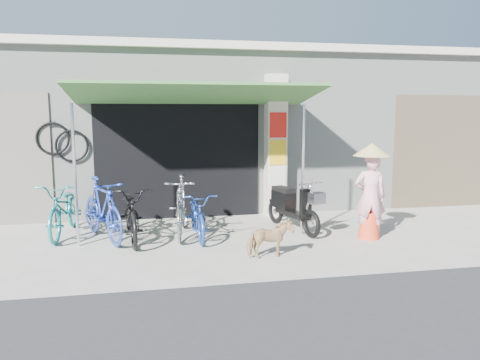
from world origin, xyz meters
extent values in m
plane|color=#A8A298|center=(0.00, 0.00, 0.00)|extent=(80.00, 80.00, 0.00)
cube|color=#A6ACA3|center=(0.00, 5.10, 1.75)|extent=(12.00, 5.00, 3.50)
cube|color=beige|center=(0.00, 5.10, 3.58)|extent=(12.30, 5.30, 0.16)
cube|color=black|center=(-1.20, 2.58, 1.25)|extent=(3.40, 0.06, 2.50)
cube|color=black|center=(-1.20, 2.59, 0.55)|extent=(3.06, 0.04, 1.10)
torus|color=black|center=(-3.30, 2.54, 1.55)|extent=(0.65, 0.05, 0.65)
cylinder|color=silver|center=(-3.30, 2.56, 1.87)|extent=(0.02, 0.02, 0.12)
torus|color=black|center=(-3.65, 2.54, 1.70)|extent=(0.65, 0.05, 0.65)
cylinder|color=silver|center=(-3.65, 2.56, 2.02)|extent=(0.02, 0.02, 0.12)
cube|color=beige|center=(0.85, 2.45, 1.50)|extent=(0.42, 0.42, 3.00)
cube|color=red|center=(0.85, 2.23, 1.95)|extent=(0.36, 0.02, 0.52)
cube|color=gold|center=(0.85, 2.23, 1.38)|extent=(0.36, 0.02, 0.52)
cube|color=beige|center=(0.85, 2.23, 0.82)|extent=(0.36, 0.02, 0.50)
cube|color=#35672E|center=(-0.90, 1.65, 2.55)|extent=(4.60, 1.88, 0.35)
cylinder|color=silver|center=(-3.00, 0.75, 1.18)|extent=(0.05, 0.05, 2.36)
cylinder|color=silver|center=(0.90, 0.75, 1.18)|extent=(0.05, 0.05, 2.36)
cube|color=brown|center=(5.00, 2.59, 1.30)|extent=(2.60, 0.06, 2.60)
imported|color=teal|center=(-3.32, 1.51, 0.49)|extent=(0.82, 1.93, 0.98)
imported|color=#213A98|center=(-2.62, 1.07, 0.55)|extent=(1.21, 1.87, 1.09)
imported|color=black|center=(-2.13, 0.94, 0.49)|extent=(0.85, 1.92, 0.98)
imported|color=#9A9A9E|center=(-1.26, 1.12, 0.54)|extent=(0.72, 1.86, 1.09)
imported|color=navy|center=(-0.98, 0.89, 0.42)|extent=(0.59, 1.61, 0.84)
imported|color=tan|center=(-0.03, -0.49, 0.29)|extent=(0.73, 0.41, 0.59)
torus|color=black|center=(0.99, 0.48, 0.25)|extent=(0.22, 0.51, 0.50)
torus|color=black|center=(0.66, 1.68, 0.25)|extent=(0.22, 0.51, 0.50)
cube|color=black|center=(0.82, 1.08, 0.32)|extent=(0.44, 0.93, 0.10)
cube|color=black|center=(0.74, 1.40, 0.53)|extent=(0.38, 0.57, 0.32)
cube|color=black|center=(0.74, 1.40, 0.73)|extent=(0.36, 0.56, 0.09)
cube|color=black|center=(0.94, 0.67, 0.59)|extent=(0.23, 0.15, 0.53)
cylinder|color=silver|center=(0.98, 0.51, 0.97)|extent=(0.49, 0.16, 0.03)
cube|color=silver|center=(1.02, 0.35, 0.74)|extent=(0.29, 0.25, 0.19)
imported|color=pink|center=(1.99, 0.28, 0.75)|extent=(0.62, 0.49, 1.50)
cone|color=#E54120|center=(1.99, 0.28, 0.23)|extent=(0.38, 0.38, 0.46)
cone|color=tan|center=(1.99, 0.28, 1.57)|extent=(0.64, 0.64, 0.22)
camera|label=1|loc=(-1.81, -7.19, 2.21)|focal=35.00mm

